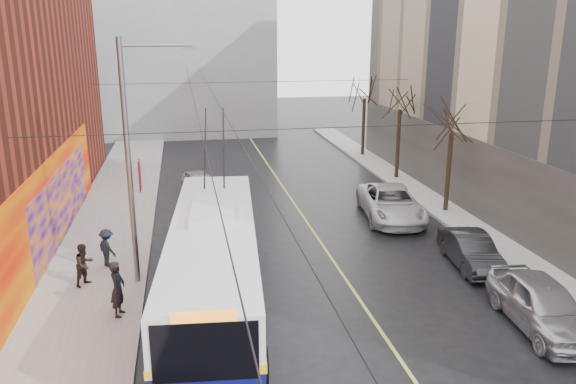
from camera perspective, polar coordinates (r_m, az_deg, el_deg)
name	(u,v)px	position (r m, az deg, el deg)	size (l,w,h in m)	color
sidewalk_left	(98,265)	(24.11, -18.73, -7.02)	(4.00, 60.00, 0.15)	gray
sidewalk_right	(484,237)	(27.32, 19.34, -4.36)	(2.00, 60.00, 0.15)	gray
lane_line	(315,234)	(26.38, 2.78, -4.32)	(0.12, 50.00, 0.01)	#BFB74C
building_far	(160,33)	(55.05, -12.92, 15.47)	(20.50, 12.10, 18.00)	gray
streetlight_pole	(133,158)	(20.57, -15.48, 3.32)	(2.65, 0.60, 9.00)	slate
catenary_wires	(223,100)	(25.04, -6.58, 9.23)	(18.00, 60.00, 0.22)	black
tree_near	(453,118)	(29.56, 16.39, 7.23)	(3.20, 3.20, 6.40)	black
tree_mid	(401,97)	(35.84, 11.37, 9.44)	(3.20, 3.20, 6.68)	black
tree_far	(365,88)	(42.39, 7.81, 10.42)	(3.20, 3.20, 6.57)	black
pigeons_flying	(245,76)	(19.83, -4.34, 11.70)	(4.54, 1.19, 1.62)	slate
trolleybus	(214,265)	(18.94, -7.53, -7.37)	(3.84, 12.96, 6.07)	#0A0E4C
parked_car_a	(542,304)	(19.89, 24.40, -10.33)	(1.93, 4.80, 1.64)	#A8A7AC
parked_car_b	(471,250)	(23.86, 18.08, -5.65)	(1.43, 4.10, 1.35)	black
parked_car_c	(391,203)	(28.82, 10.40, -1.11)	(2.68, 5.81, 1.61)	#BBBABC
following_car	(199,184)	(32.60, -8.98, 0.79)	(1.68, 4.18, 1.42)	#AFAEB3
pedestrian_a	(118,289)	(19.33, -16.92, -9.38)	(0.69, 0.45, 1.90)	black
pedestrian_b	(84,264)	(21.99, -19.98, -6.93)	(0.78, 0.61, 1.60)	black
pedestrian_c	(107,248)	(23.42, -17.91, -5.41)	(0.99, 0.57, 1.54)	black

